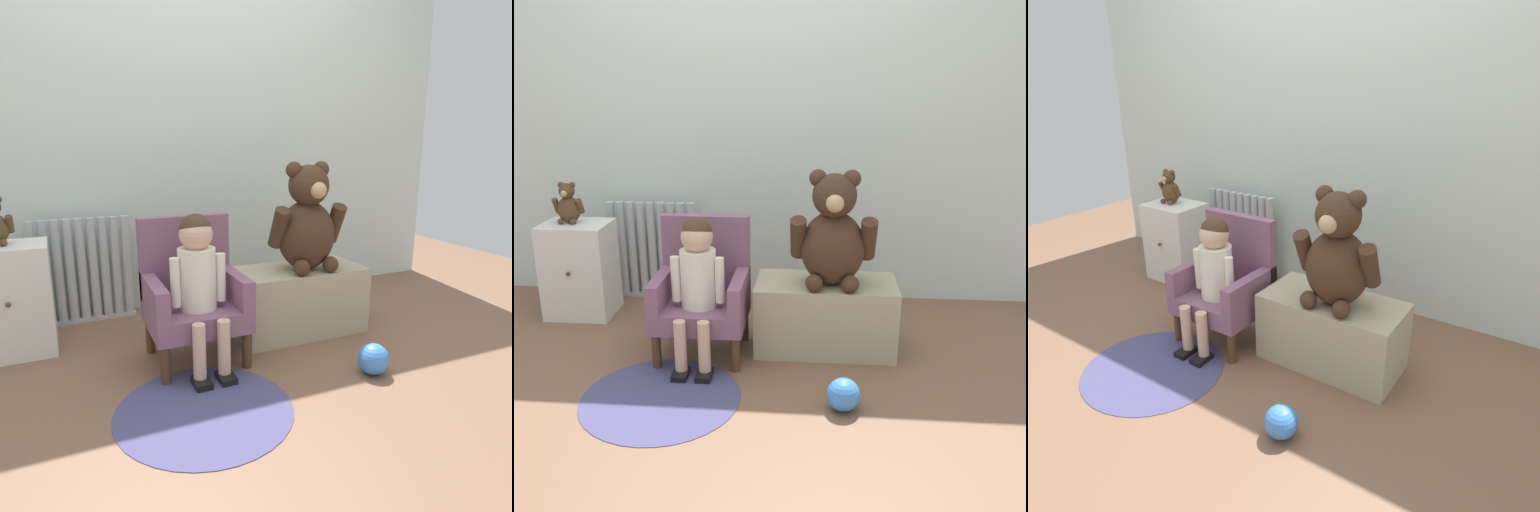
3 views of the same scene
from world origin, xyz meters
TOP-DOWN VIEW (x-y plane):
  - ground_plane at (0.00, 0.00)m, footprint 6.00×6.00m
  - back_wall at (0.00, 1.30)m, footprint 3.80×0.05m
  - radiator at (-0.61, 1.17)m, footprint 0.56×0.05m
  - small_dresser at (-0.95, 0.88)m, footprint 0.37×0.32m
  - child_armchair at (-0.16, 0.49)m, footprint 0.44×0.40m
  - child_figure at (-0.16, 0.38)m, footprint 0.25×0.35m
  - low_bench at (0.44, 0.55)m, footprint 0.69×0.34m
  - large_teddy_bear at (0.47, 0.52)m, footprint 0.41×0.29m
  - small_teddy_bear at (-0.98, 0.89)m, footprint 0.17×0.12m
  - floor_rug at (-0.26, 0.01)m, footprint 0.69×0.69m
  - toy_ball at (0.52, -0.01)m, footprint 0.14×0.14m

SIDE VIEW (x-z plane):
  - ground_plane at x=0.00m, z-range 0.00..0.00m
  - floor_rug at x=-0.26m, z-range 0.00..0.01m
  - toy_ball at x=0.52m, z-range 0.00..0.14m
  - low_bench at x=0.44m, z-range 0.00..0.36m
  - small_dresser at x=-0.95m, z-range 0.00..0.54m
  - radiator at x=-0.61m, z-range 0.00..0.60m
  - child_armchair at x=-0.16m, z-range -0.02..0.65m
  - child_figure at x=-0.16m, z-range 0.10..0.81m
  - large_teddy_bear at x=0.47m, z-range 0.32..0.88m
  - small_teddy_bear at x=-0.98m, z-range 0.53..0.76m
  - back_wall at x=0.00m, z-range 0.00..2.40m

